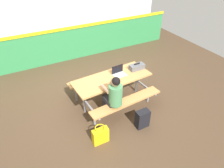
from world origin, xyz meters
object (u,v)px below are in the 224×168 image
at_px(laptop_silver, 119,73).
at_px(tote_bag_bright, 100,135).
at_px(picnic_table_main, 112,83).
at_px(student_nearer, 114,95).
at_px(toolbox_grey, 137,67).
at_px(backpack_dark, 142,119).

relative_size(laptop_silver, tote_bag_bright, 0.78).
xyz_separation_m(picnic_table_main, tote_bag_bright, (-0.83, -1.07, -0.38)).
bearing_deg(picnic_table_main, laptop_silver, 13.52).
xyz_separation_m(picnic_table_main, laptop_silver, (0.22, 0.05, 0.21)).
distance_m(student_nearer, toolbox_grey, 1.20).
height_order(student_nearer, backpack_dark, student_nearer).
relative_size(laptop_silver, backpack_dark, 0.76).
bearing_deg(student_nearer, tote_bag_bright, -139.15).
relative_size(backpack_dark, tote_bag_bright, 1.02).
bearing_deg(backpack_dark, picnic_table_main, 99.73).
bearing_deg(backpack_dark, laptop_silver, 88.30).
xyz_separation_m(student_nearer, laptop_silver, (0.48, 0.63, 0.08)).
relative_size(picnic_table_main, tote_bag_bright, 4.61).
bearing_deg(picnic_table_main, tote_bag_bright, -127.91).
bearing_deg(tote_bag_bright, backpack_dark, -1.30).
height_order(toolbox_grey, backpack_dark, toolbox_grey).
xyz_separation_m(toolbox_grey, tote_bag_bright, (-1.59, -1.12, -0.62)).
height_order(laptop_silver, tote_bag_bright, laptop_silver).
distance_m(student_nearer, laptop_silver, 0.80).
relative_size(picnic_table_main, laptop_silver, 5.92).
xyz_separation_m(picnic_table_main, backpack_dark, (0.19, -1.09, -0.36)).
height_order(student_nearer, toolbox_grey, student_nearer).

